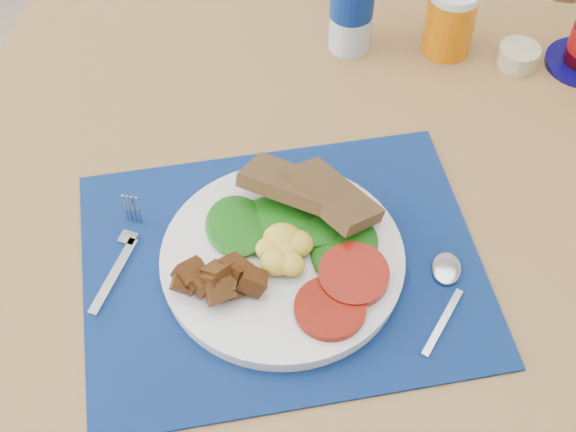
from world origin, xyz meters
name	(u,v)px	position (x,y,z in m)	size (l,w,h in m)	color
table	(423,222)	(0.00, 0.20, 0.67)	(1.40, 0.90, 0.75)	brown
placemat	(282,266)	(-0.18, 0.03, 0.75)	(0.50, 0.39, 0.00)	black
breakfast_plate	(277,257)	(-0.18, 0.02, 0.77)	(0.30, 0.30, 0.07)	silver
fork	(123,251)	(-0.38, 0.01, 0.76)	(0.03, 0.17, 0.00)	#B2B5BA
spoon	(445,287)	(0.03, 0.03, 0.76)	(0.05, 0.16, 0.00)	#B2B5BA
juice_glass	(450,22)	(0.00, 0.49, 0.80)	(0.08, 0.08, 0.11)	#CC6705
ramekin	(518,56)	(0.12, 0.48, 0.77)	(0.06, 0.06, 0.03)	#B9AE87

